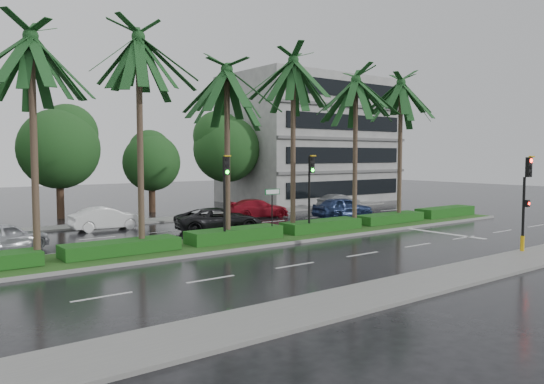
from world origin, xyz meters
TOP-DOWN VIEW (x-y plane):
  - ground at (0.00, 0.00)m, footprint 120.00×120.00m
  - near_sidewalk at (0.00, -10.20)m, footprint 40.00×2.40m
  - far_sidewalk at (0.00, 12.00)m, footprint 40.00×2.00m
  - median at (0.00, 1.00)m, footprint 36.00×4.00m
  - hedge at (0.00, 1.00)m, footprint 35.20×1.40m
  - lane_markings at (3.04, -0.43)m, footprint 34.00×13.06m
  - palm_row at (-1.25, 1.02)m, footprint 26.30×4.20m
  - signal_near at (6.00, -9.39)m, footprint 0.34×0.45m
  - signal_median_left at (-4.00, 0.30)m, footprint 0.34×0.42m
  - signal_median_right at (1.50, 0.30)m, footprint 0.34×0.42m
  - street_sign at (-1.00, 0.48)m, footprint 0.95×0.09m
  - bg_trees at (0.30, 17.59)m, footprint 33.09×5.76m
  - building at (17.00, 18.00)m, footprint 16.00×10.00m
  - car_silver at (-12.88, 5.54)m, footprint 2.91×4.38m
  - car_white at (-6.47, 9.81)m, footprint 1.62×4.26m
  - car_darkgrey at (-1.47, 5.04)m, footprint 3.46×5.53m
  - car_red at (4.50, 9.41)m, footprint 2.79×4.87m
  - car_blue at (9.00, 5.31)m, footprint 2.31×4.69m
  - car_grey at (13.50, 10.28)m, footprint 1.55×3.84m

SIDE VIEW (x-z plane):
  - ground at x=0.00m, z-range 0.00..0.00m
  - lane_markings at x=3.04m, z-range 0.00..0.01m
  - near_sidewalk at x=0.00m, z-range 0.00..0.12m
  - far_sidewalk at x=0.00m, z-range 0.00..0.12m
  - median at x=0.00m, z-range 0.00..0.16m
  - hedge at x=0.00m, z-range 0.15..0.75m
  - car_grey at x=13.50m, z-range 0.00..1.24m
  - car_red at x=4.50m, z-range 0.00..1.33m
  - car_silver at x=-12.88m, z-range 0.00..1.38m
  - car_white at x=-6.47m, z-range 0.00..1.39m
  - car_darkgrey at x=-1.47m, z-range 0.00..1.42m
  - car_blue at x=9.00m, z-range 0.00..1.54m
  - street_sign at x=-1.00m, z-range 0.82..3.42m
  - signal_near at x=6.00m, z-range 0.32..4.68m
  - signal_median_left at x=-4.00m, z-range 0.82..5.18m
  - signal_median_right at x=1.50m, z-range 0.82..5.18m
  - bg_trees at x=0.30m, z-range 0.80..9.13m
  - building at x=17.00m, z-range 0.00..12.00m
  - palm_row at x=-1.25m, z-range 3.38..13.79m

